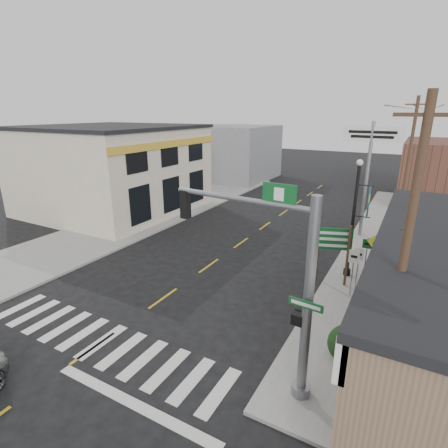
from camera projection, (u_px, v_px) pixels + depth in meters
The scene contains 18 objects.
ground at pixel (93, 348), 12.56m from camera, with size 140.00×140.00×0.00m, color black.
sidewalk_right at pixel (396, 265), 19.21m from camera, with size 6.00×38.00×0.13m, color gray.
sidewalk_left at pixel (144, 218), 27.50m from camera, with size 6.00×38.00×0.13m, color gray.
center_line at pixel (209, 266), 19.21m from camera, with size 0.12×56.00×0.01m, color gold.
crosswalk at pixel (102, 342), 12.89m from camera, with size 11.00×2.20×0.01m, color silver.
left_building at pixel (113, 170), 29.14m from camera, with size 12.00×12.00×6.80m, color beige.
bldg_distant_left at pixel (233, 152), 43.26m from camera, with size 9.00×10.00×6.40m, color gray.
traffic_signal_pole at pixel (283, 275), 9.56m from camera, with size 4.91×0.38×6.21m.
guide_sign at pixel (333, 245), 16.53m from camera, with size 1.72×0.14×3.00m.
fire_hydrant at pixel (359, 310), 13.99m from camera, with size 0.23×0.23×0.72m.
ped_crossing_sign at pixel (377, 250), 16.11m from camera, with size 1.07×0.08×2.75m.
lamp_post at pixel (355, 211), 16.80m from camera, with size 0.76×0.60×5.87m.
dance_center_sign at pixel (370, 152), 21.94m from camera, with size 3.48×0.22×7.41m.
bare_tree at pixel (425, 242), 11.79m from camera, with size 2.40×2.40×4.79m.
shrub_front at pixel (347, 344), 11.79m from camera, with size 1.29×1.29×0.97m, color #173917.
shrub_back at pixel (379, 297), 15.01m from camera, with size 0.96×0.96×0.72m, color black.
utility_pole_near at pixel (403, 261), 8.90m from camera, with size 1.47×0.22×8.46m.
utility_pole_far at pixel (409, 159), 25.50m from camera, with size 1.57×0.24×9.02m.
Camera 1 is at (9.23, -6.96, 8.13)m, focal length 28.00 mm.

